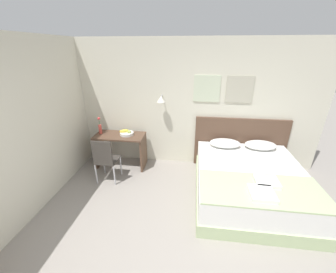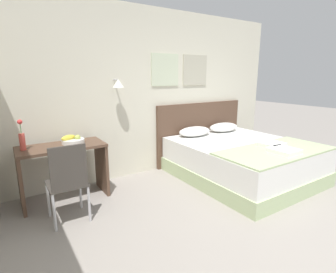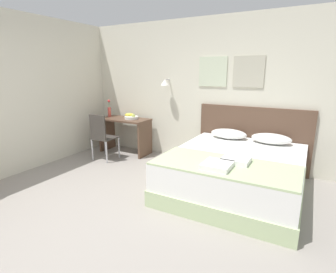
# 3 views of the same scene
# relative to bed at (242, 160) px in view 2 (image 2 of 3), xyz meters

# --- Properties ---
(ground_plane) EXTENTS (24.00, 24.00, 0.00)m
(ground_plane) POSITION_rel_bed_xyz_m (-1.13, -1.68, -0.29)
(ground_plane) COLOR gray
(wall_back) EXTENTS (5.41, 0.31, 2.65)m
(wall_back) POSITION_rel_bed_xyz_m (-1.12, 1.10, 1.04)
(wall_back) COLOR beige
(wall_back) RESTS_ON ground_plane
(bed) EXTENTS (1.79, 2.03, 0.58)m
(bed) POSITION_rel_bed_xyz_m (0.00, 0.00, 0.00)
(bed) COLOR #B2C693
(bed) RESTS_ON ground_plane
(headboard) EXTENTS (1.91, 0.06, 1.11)m
(headboard) POSITION_rel_bed_xyz_m (0.00, 1.05, 0.27)
(headboard) COLOR brown
(headboard) RESTS_ON ground_plane
(pillow_left) EXTENTS (0.61, 0.36, 0.16)m
(pillow_left) POSITION_rel_bed_xyz_m (-0.35, 0.79, 0.37)
(pillow_left) COLOR white
(pillow_left) RESTS_ON bed
(pillow_right) EXTENTS (0.61, 0.36, 0.16)m
(pillow_right) POSITION_rel_bed_xyz_m (0.35, 0.79, 0.37)
(pillow_right) COLOR white
(pillow_right) RESTS_ON bed
(throw_blanket) EXTENTS (1.74, 0.81, 0.02)m
(throw_blanket) POSITION_rel_bed_xyz_m (0.00, -0.59, 0.30)
(throw_blanket) COLOR #B2C693
(throw_blanket) RESTS_ON bed
(folded_towel_near_foot) EXTENTS (0.33, 0.28, 0.06)m
(folded_towel_near_foot) POSITION_rel_bed_xyz_m (0.11, -0.45, 0.35)
(folded_towel_near_foot) COLOR white
(folded_towel_near_foot) RESTS_ON throw_blanket
(folded_towel_mid_bed) EXTENTS (0.33, 0.35, 0.06)m
(folded_towel_mid_bed) POSITION_rel_bed_xyz_m (-0.04, -0.73, 0.35)
(folded_towel_mid_bed) COLOR white
(folded_towel_mid_bed) RESTS_ON throw_blanket
(desk) EXTENTS (1.05, 0.52, 0.74)m
(desk) POSITION_rel_bed_xyz_m (-2.56, 0.74, 0.22)
(desk) COLOR brown
(desk) RESTS_ON ground_plane
(desk_chair) EXTENTS (0.41, 0.41, 0.91)m
(desk_chair) POSITION_rel_bed_xyz_m (-2.63, 0.10, 0.24)
(desk_chair) COLOR #3D3833
(desk_chair) RESTS_ON ground_plane
(fruit_bowl) EXTENTS (0.31, 0.29, 0.12)m
(fruit_bowl) POSITION_rel_bed_xyz_m (-2.41, 0.77, 0.50)
(fruit_bowl) COLOR silver
(fruit_bowl) RESTS_ON desk
(flower_vase) EXTENTS (0.07, 0.07, 0.37)m
(flower_vase) POSITION_rel_bed_xyz_m (-2.98, 0.76, 0.60)
(flower_vase) COLOR #D14C42
(flower_vase) RESTS_ON desk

